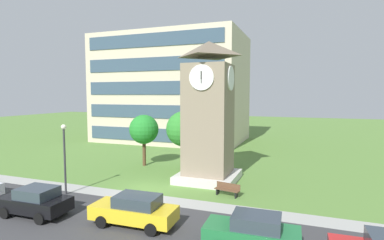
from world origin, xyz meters
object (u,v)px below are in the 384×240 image
at_px(park_bench, 227,189).
at_px(parked_car_black, 35,201).
at_px(clock_tower, 208,119).
at_px(tree_streetside, 184,129).
at_px(tree_by_building, 144,130).
at_px(parked_car_yellow, 135,210).
at_px(street_lamp, 64,150).
at_px(parked_car_green, 253,232).

xyz_separation_m(park_bench, parked_car_black, (-9.77, -7.32, 0.40)).
distance_m(clock_tower, park_bench, 6.19).
height_order(tree_streetside, tree_by_building, tree_streetside).
relative_size(tree_by_building, parked_car_yellow, 1.07).
bearing_deg(parked_car_yellow, clock_tower, 83.25).
xyz_separation_m(clock_tower, parked_car_black, (-7.34, -10.59, -4.26)).
distance_m(parked_car_black, parked_car_yellow, 6.25).
bearing_deg(park_bench, tree_by_building, 149.06).
bearing_deg(park_bench, parked_car_black, -143.19).
bearing_deg(tree_streetside, street_lamp, -117.92).
bearing_deg(tree_by_building, parked_car_green, -45.05).
relative_size(clock_tower, park_bench, 6.12).
height_order(tree_streetside, parked_car_green, tree_streetside).
bearing_deg(clock_tower, tree_by_building, 160.22).
bearing_deg(parked_car_green, parked_car_black, -178.07).
relative_size(parked_car_black, parked_car_yellow, 0.88).
relative_size(tree_streetside, parked_car_green, 1.27).
distance_m(street_lamp, tree_streetside, 11.05).
relative_size(parked_car_black, parked_car_green, 0.96).
height_order(clock_tower, street_lamp, clock_tower).
bearing_deg(parked_car_yellow, park_bench, 60.97).
bearing_deg(parked_car_yellow, tree_streetside, 99.79).
bearing_deg(tree_streetside, parked_car_black, -106.80).
distance_m(street_lamp, parked_car_yellow, 8.16).
xyz_separation_m(clock_tower, tree_streetside, (-3.31, 2.77, -1.28)).
distance_m(tree_by_building, parked_car_yellow, 14.28).
bearing_deg(tree_by_building, tree_streetside, 0.65).
bearing_deg(street_lamp, parked_car_yellow, -20.59).
bearing_deg(street_lamp, parked_car_green, -13.01).
xyz_separation_m(park_bench, tree_streetside, (-5.74, 6.04, 3.38)).
bearing_deg(parked_car_black, tree_by_building, 90.97).
bearing_deg(tree_streetside, park_bench, -46.45).
height_order(park_bench, tree_streetside, tree_streetside).
height_order(clock_tower, tree_streetside, clock_tower).
bearing_deg(park_bench, parked_car_green, -67.46).
xyz_separation_m(clock_tower, parked_car_yellow, (-1.15, -9.73, -4.26)).
bearing_deg(tree_by_building, street_lamp, -95.36).
bearing_deg(parked_car_yellow, street_lamp, 159.41).
relative_size(park_bench, parked_car_black, 0.45).
relative_size(street_lamp, parked_car_green, 1.15).
xyz_separation_m(tree_streetside, parked_car_green, (8.60, -12.93, -2.98)).
bearing_deg(tree_by_building, parked_car_black, -89.03).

